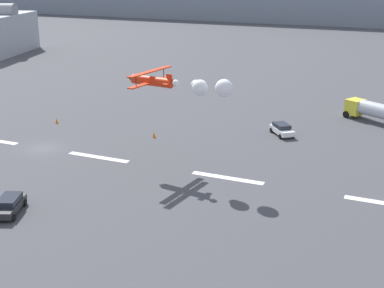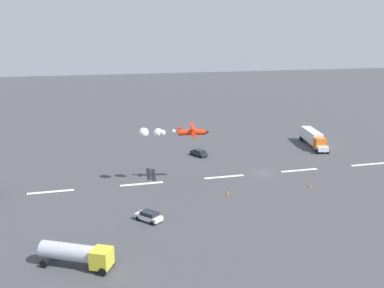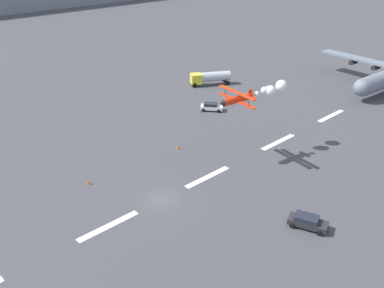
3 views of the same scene
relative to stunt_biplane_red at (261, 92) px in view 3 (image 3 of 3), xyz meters
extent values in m
plane|color=#424247|center=(-19.28, -0.50, -9.60)|extent=(440.00, 440.00, 0.00)
cube|color=white|center=(-27.35, -0.50, -9.60)|extent=(8.00, 0.90, 0.01)
cube|color=white|center=(-11.21, -0.50, -9.60)|extent=(8.00, 0.90, 0.01)
cube|color=white|center=(4.94, -0.50, -9.60)|extent=(8.00, 0.90, 0.01)
cube|color=white|center=(21.09, -0.50, -9.60)|extent=(8.00, 0.90, 0.01)
sphere|color=slate|center=(31.81, -0.49, -6.60)|extent=(3.43, 3.43, 3.43)
cylinder|color=black|center=(45.40, 8.74, -5.87)|extent=(2.48, 1.29, 1.10)
cylinder|color=black|center=(44.96, 3.15, -5.87)|extent=(2.48, 1.29, 1.10)
cylinder|color=red|center=(-4.41, 0.59, -0.11)|extent=(5.17, 1.76, 1.05)
cube|color=red|center=(-4.61, 0.61, -0.26)|extent=(1.74, 7.42, 0.12)
cube|color=red|center=(-4.61, 0.61, 0.92)|extent=(1.74, 7.42, 0.12)
cylinder|color=black|center=(-4.98, -1.95, 0.33)|extent=(0.08, 0.08, 1.19)
cylinder|color=black|center=(-4.25, 3.18, 0.33)|extent=(0.08, 0.08, 1.19)
cube|color=red|center=(-2.15, 0.26, 0.34)|extent=(0.71, 0.20, 1.10)
cube|color=red|center=(-2.15, 0.26, -0.06)|extent=(0.88, 2.06, 0.08)
cone|color=black|center=(-7.27, 1.00, -0.11)|extent=(0.82, 0.98, 0.89)
sphere|color=white|center=(-1.16, -0.23, 0.13)|extent=(0.70, 0.70, 0.70)
sphere|color=white|center=(0.98, 0.14, 0.02)|extent=(1.09, 1.09, 1.09)
sphere|color=white|center=(1.68, -0.41, -0.10)|extent=(1.69, 1.69, 1.69)
sphere|color=white|center=(4.33, -0.47, 0.11)|extent=(1.82, 1.82, 1.82)
cube|color=yellow|center=(14.33, 29.18, -8.00)|extent=(3.10, 3.17, 2.20)
cylinder|color=#B7BCC6|center=(18.22, 26.98, -7.75)|extent=(6.89, 5.14, 2.10)
cylinder|color=black|center=(13.22, 28.44, -9.10)|extent=(1.03, 0.77, 1.00)
cylinder|color=black|center=(19.86, 24.67, -9.10)|extent=(1.03, 0.77, 1.00)
cylinder|color=black|center=(14.40, 30.52, -9.10)|extent=(1.03, 0.77, 1.00)
cylinder|color=black|center=(21.04, 26.76, -9.10)|extent=(1.03, 0.77, 1.00)
cube|color=#262628|center=(-10.57, -16.27, -8.96)|extent=(3.28, 4.76, 0.65)
cube|color=#1E232D|center=(-10.65, -16.08, -8.36)|extent=(2.51, 3.07, 0.55)
cylinder|color=black|center=(-9.17, -17.38, -9.28)|extent=(0.44, 0.68, 0.64)
cylinder|color=black|center=(-10.30, -14.50, -9.28)|extent=(0.44, 0.68, 0.64)
cylinder|color=black|center=(-10.85, -18.03, -9.28)|extent=(0.44, 0.68, 0.64)
cylinder|color=black|center=(-11.98, -15.16, -9.28)|extent=(0.44, 0.68, 0.64)
cube|color=white|center=(6.57, 16.44, -8.96)|extent=(4.04, 4.41, 0.65)
cube|color=#1E232D|center=(6.45, 16.60, -8.36)|extent=(2.87, 3.01, 0.55)
cylinder|color=black|center=(8.19, 15.86, -9.28)|extent=(0.57, 0.64, 0.64)
cylinder|color=black|center=(6.35, 18.15, -9.28)|extent=(0.57, 0.64, 0.64)
cylinder|color=black|center=(6.79, 14.73, -9.28)|extent=(0.57, 0.64, 0.64)
cylinder|color=black|center=(4.95, 17.03, -9.28)|extent=(0.57, 0.64, 0.64)
cone|color=orange|center=(-24.33, 9.06, -9.23)|extent=(0.44, 0.44, 0.75)
cone|color=orange|center=(-8.62, 8.80, -9.23)|extent=(0.44, 0.44, 0.75)
camera|label=1|loc=(22.10, -49.98, 12.08)|focal=49.59mm
camera|label=2|loc=(16.65, 78.57, 17.96)|focal=42.31mm
camera|label=3|loc=(-46.54, -35.66, 20.68)|focal=39.00mm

